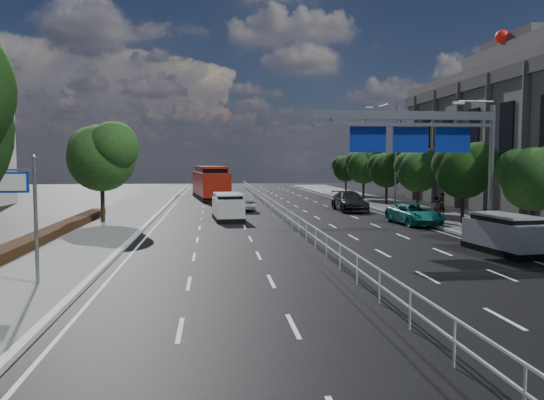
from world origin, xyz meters
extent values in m
plane|color=black|center=(0.00, 0.00, 0.00)|extent=(160.00, 160.00, 0.00)
cube|color=slate|center=(-11.50, 0.00, 0.07)|extent=(5.00, 140.00, 0.14)
cube|color=silver|center=(-9.00, 0.00, 0.07)|extent=(0.25, 140.00, 0.15)
cube|color=silver|center=(0.00, 22.50, 1.00)|extent=(0.05, 85.00, 0.05)
cube|color=silver|center=(0.00, 22.50, 0.55)|extent=(0.05, 85.00, 0.05)
cube|color=black|center=(-13.30, 5.00, 0.36)|extent=(1.00, 36.00, 0.44)
cylinder|color=gray|center=(-10.50, 0.00, 2.10)|extent=(0.12, 0.12, 4.20)
sphere|color=gray|center=(-10.50, 0.00, 4.25)|extent=(0.18, 0.18, 0.18)
cylinder|color=gray|center=(-11.05, 0.00, 3.85)|extent=(1.30, 0.07, 0.07)
cube|color=#0E279B|center=(-11.35, 0.00, 3.45)|extent=(1.35, 0.06, 0.68)
cube|color=white|center=(-11.35, 0.04, 3.45)|extent=(1.20, 0.01, 0.54)
cube|color=white|center=(-11.35, -0.04, 3.45)|extent=(1.20, 0.01, 0.54)
cylinder|color=gray|center=(10.60, 10.00, 3.60)|extent=(0.28, 0.28, 7.20)
cube|color=gray|center=(5.60, 10.00, 6.60)|extent=(10.20, 0.25, 0.45)
cube|color=gray|center=(5.60, 10.00, 6.10)|extent=(10.20, 0.18, 0.18)
cylinder|color=gray|center=(9.60, 10.00, 7.40)|extent=(2.00, 0.10, 0.10)
cube|color=silver|center=(8.60, 10.00, 7.30)|extent=(0.60, 0.25, 0.15)
cube|color=#0E279B|center=(8.40, 10.18, 5.30)|extent=(2.00, 0.08, 1.40)
cube|color=white|center=(8.40, 10.23, 5.30)|extent=(1.80, 0.02, 1.20)
cube|color=#0E279B|center=(6.00, 10.18, 5.30)|extent=(2.00, 0.08, 1.40)
cube|color=white|center=(6.00, 10.23, 5.30)|extent=(1.80, 0.02, 1.20)
cube|color=#0E279B|center=(3.60, 10.18, 5.30)|extent=(2.00, 0.08, 1.40)
cube|color=white|center=(3.60, 10.23, 5.30)|extent=(1.80, 0.02, 1.20)
cylinder|color=gray|center=(10.80, 26.00, 4.50)|extent=(0.16, 0.16, 9.00)
cylinder|color=gray|center=(9.60, 26.00, 8.80)|extent=(0.10, 2.40, 0.10)
cube|color=silver|center=(8.40, 26.00, 8.65)|extent=(0.60, 0.25, 0.15)
cube|color=#4C4947|center=(16.90, 22.00, 10.60)|extent=(0.40, 36.00, 1.00)
sphere|color=#B2140C|center=(17.80, 22.00, 13.80)|extent=(1.10, 1.10, 1.10)
cylinder|color=black|center=(-12.00, 18.00, 1.75)|extent=(0.28, 0.28, 3.50)
sphere|color=#133611|center=(-12.00, 18.00, 4.34)|extent=(4.40, 4.40, 4.40)
sphere|color=#133611|center=(-11.12, 17.34, 5.04)|extent=(3.30, 3.30, 3.30)
sphere|color=#133611|center=(-12.77, 18.66, 4.90)|extent=(3.08, 3.08, 3.08)
cylinder|color=black|center=(11.20, 7.00, 1.30)|extent=(0.21, 0.21, 2.60)
sphere|color=#133611|center=(11.20, 7.00, 3.22)|extent=(3.20, 3.20, 3.20)
sphere|color=#133611|center=(10.64, 7.48, 3.64)|extent=(2.24, 2.24, 2.24)
cylinder|color=black|center=(11.20, 14.50, 1.40)|extent=(0.22, 0.22, 2.80)
sphere|color=black|center=(11.20, 14.50, 3.47)|extent=(3.50, 3.50, 3.50)
sphere|color=black|center=(11.90, 13.97, 4.03)|extent=(2.62, 2.62, 2.62)
sphere|color=black|center=(10.59, 15.03, 3.92)|extent=(2.45, 2.45, 2.45)
cylinder|color=black|center=(11.20, 22.00, 1.35)|extent=(0.22, 0.22, 2.70)
sphere|color=#133611|center=(11.20, 22.00, 3.35)|extent=(3.30, 3.30, 3.30)
sphere|color=#133611|center=(11.86, 21.50, 3.89)|extent=(2.48, 2.48, 2.47)
sphere|color=#133611|center=(10.62, 22.50, 3.78)|extent=(2.31, 2.31, 2.31)
cylinder|color=black|center=(11.20, 29.50, 1.32)|extent=(0.21, 0.21, 2.65)
sphere|color=black|center=(11.20, 29.50, 3.29)|extent=(3.20, 3.20, 3.20)
sphere|color=black|center=(11.84, 29.02, 3.82)|extent=(2.40, 2.40, 2.40)
sphere|color=black|center=(10.64, 29.98, 3.71)|extent=(2.24, 2.24, 2.24)
cylinder|color=black|center=(11.20, 37.00, 1.43)|extent=(0.23, 0.23, 2.85)
sphere|color=#133611|center=(11.20, 37.00, 3.53)|extent=(3.60, 3.60, 3.60)
sphere|color=#133611|center=(11.92, 36.46, 4.10)|extent=(2.70, 2.70, 2.70)
sphere|color=#133611|center=(10.57, 37.54, 3.99)|extent=(2.52, 2.52, 2.52)
cylinder|color=black|center=(11.20, 44.50, 1.30)|extent=(0.21, 0.21, 2.60)
sphere|color=black|center=(11.20, 44.50, 3.22)|extent=(3.10, 3.10, 3.10)
sphere|color=black|center=(11.82, 44.03, 3.74)|extent=(2.32, 2.33, 2.32)
sphere|color=black|center=(10.66, 44.97, 3.64)|extent=(2.17, 2.17, 2.17)
cube|color=black|center=(-3.73, 19.06, 0.16)|extent=(2.23, 4.51, 0.31)
cube|color=silver|center=(-3.73, 19.06, 0.91)|extent=(2.18, 4.42, 1.29)
cube|color=black|center=(-3.73, 19.06, 1.56)|extent=(1.94, 3.21, 0.57)
cube|color=silver|center=(-3.73, 19.06, 1.84)|extent=(2.03, 3.47, 0.11)
cylinder|color=black|center=(-4.39, 17.59, 0.32)|extent=(0.32, 0.66, 0.64)
cylinder|color=black|center=(-2.84, 17.71, 0.32)|extent=(0.32, 0.66, 0.64)
cylinder|color=black|center=(-4.62, 20.41, 0.32)|extent=(0.32, 0.66, 0.64)
cylinder|color=black|center=(-3.07, 20.53, 0.32)|extent=(0.32, 0.66, 0.64)
cube|color=black|center=(-5.02, 39.88, 0.18)|extent=(4.30, 12.22, 0.36)
cube|color=maroon|center=(-5.02, 39.88, 1.72)|extent=(4.21, 11.98, 2.43)
cube|color=black|center=(-5.02, 39.88, 2.93)|extent=(3.59, 8.69, 1.07)
cube|color=maroon|center=(-5.02, 39.88, 3.47)|extent=(3.78, 9.41, 0.21)
cylinder|color=black|center=(-5.70, 35.89, 0.37)|extent=(0.40, 0.77, 0.74)
cylinder|color=black|center=(-3.38, 36.18, 0.37)|extent=(0.40, 0.77, 0.74)
cylinder|color=black|center=(-6.66, 43.57, 0.37)|extent=(0.40, 0.77, 0.74)
cylinder|color=black|center=(-4.33, 43.86, 0.37)|extent=(0.40, 0.77, 0.74)
imported|color=silver|center=(-2.29, 26.75, 0.82)|extent=(2.19, 4.90, 1.64)
imported|color=black|center=(-6.38, 48.29, 0.67)|extent=(1.55, 4.13, 1.35)
cube|color=black|center=(8.30, 4.47, 0.14)|extent=(2.24, 4.37, 0.29)
cube|color=#9EA1A5|center=(8.30, 4.47, 0.84)|extent=(2.19, 4.28, 1.19)
cube|color=black|center=(8.30, 4.47, 1.43)|extent=(1.93, 3.12, 0.52)
cube|color=#9EA1A5|center=(8.30, 4.47, 1.69)|extent=(2.02, 3.38, 0.10)
cylinder|color=black|center=(7.72, 3.04, 0.30)|extent=(0.32, 0.61, 0.59)
cylinder|color=black|center=(9.18, 3.20, 0.30)|extent=(0.32, 0.61, 0.59)
cylinder|color=black|center=(7.42, 5.73, 0.30)|extent=(0.32, 0.61, 0.59)
cylinder|color=black|center=(8.88, 5.90, 0.30)|extent=(0.32, 0.61, 0.59)
imported|color=#1C8279|center=(8.30, 15.23, 0.68)|extent=(2.71, 5.10, 1.37)
imported|color=black|center=(6.50, 24.88, 0.80)|extent=(2.30, 5.52, 1.59)
imported|color=gray|center=(11.68, 18.66, 1.00)|extent=(0.74, 0.64, 1.72)
imported|color=gray|center=(9.82, 15.50, 0.98)|extent=(0.95, 0.81, 1.68)
camera|label=1|loc=(-4.78, -17.86, 4.13)|focal=35.00mm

